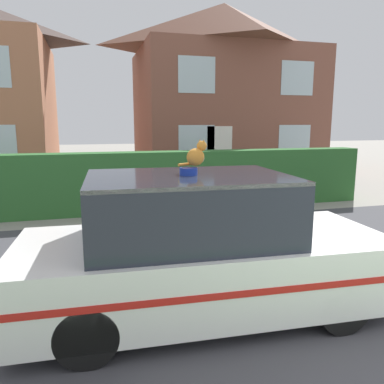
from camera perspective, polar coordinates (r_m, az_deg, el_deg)
road_strip at (r=6.26m, az=11.11°, el=-10.41°), size 28.00×6.02×0.01m
garden_hedge at (r=9.54m, az=-7.62°, el=1.55°), size 12.20×0.63×1.51m
police_car at (r=4.36m, az=1.22°, el=-8.77°), size 4.29×1.90×1.72m
cat at (r=4.28m, az=0.73°, el=5.63°), size 0.35×0.25×0.30m
house_right at (r=17.54m, az=4.77°, el=15.42°), size 7.83×5.98×7.34m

